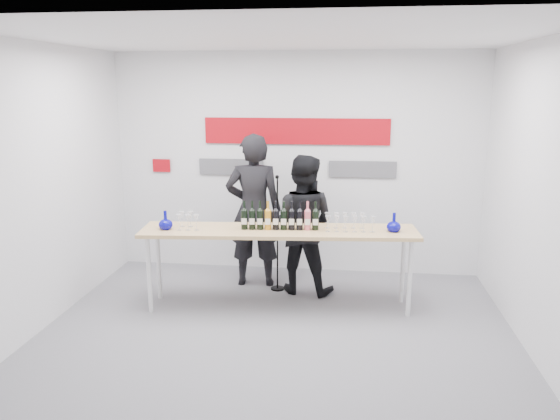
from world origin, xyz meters
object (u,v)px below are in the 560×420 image
Objects in this scene: presenter_right at (302,224)px; mic_stand at (277,255)px; tasting_table at (279,235)px; presenter_left at (254,211)px.

mic_stand is at bearing 10.11° from presenter_right.
mic_stand is (-0.09, 0.55, -0.42)m from tasting_table.
presenter_left reaches higher than presenter_right.
tasting_table is at bearing 114.24° from presenter_left.
presenter_left reaches higher than tasting_table.
presenter_right is at bearing 159.17° from presenter_left.
presenter_left is 0.67m from presenter_right.
presenter_left is (-0.42, 0.72, 0.11)m from tasting_table.
tasting_table is 2.15× the size of mic_stand.
presenter_left is 1.33× the size of mic_stand.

